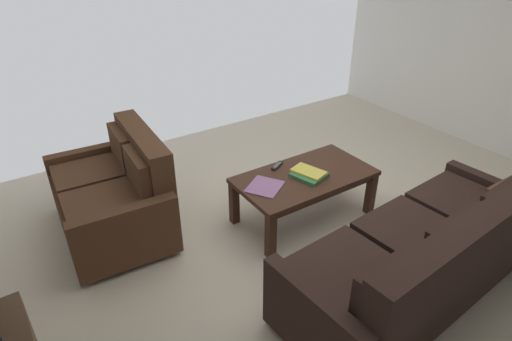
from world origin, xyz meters
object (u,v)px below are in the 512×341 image
(book_stack, at_px, (309,174))
(loose_magazine, at_px, (265,187))
(coffee_table, at_px, (305,181))
(tv_remote, at_px, (277,166))
(loveseat_near, at_px, (117,193))
(sofa_main, at_px, (425,256))

(book_stack, bearing_deg, loose_magazine, -8.83)
(coffee_table, relative_size, tv_remote, 7.44)
(coffee_table, bearing_deg, book_stack, 104.92)
(loveseat_near, distance_m, tv_remote, 1.40)
(loveseat_near, bearing_deg, loose_magazine, 144.85)
(sofa_main, height_order, loveseat_near, loveseat_near)
(sofa_main, xyz_separation_m, book_stack, (0.07, -1.16, 0.11))
(sofa_main, relative_size, book_stack, 6.46)
(loveseat_near, xyz_separation_m, tv_remote, (-1.31, 0.50, 0.10))
(coffee_table, relative_size, book_stack, 3.64)
(tv_remote, distance_m, loose_magazine, 0.36)
(sofa_main, bearing_deg, tv_remote, -82.13)
(sofa_main, xyz_separation_m, coffee_table, (0.08, -1.20, 0.02))
(sofa_main, height_order, tv_remote, sofa_main)
(tv_remote, bearing_deg, loose_magazine, 37.77)
(sofa_main, height_order, loose_magazine, sofa_main)
(tv_remote, relative_size, loose_magazine, 0.57)
(loveseat_near, relative_size, tv_remote, 7.84)
(book_stack, height_order, tv_remote, book_stack)
(loveseat_near, relative_size, coffee_table, 1.05)
(book_stack, xyz_separation_m, loose_magazine, (0.42, -0.06, -0.02))
(book_stack, height_order, loose_magazine, book_stack)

